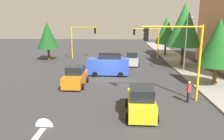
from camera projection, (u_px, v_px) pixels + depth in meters
ground_plane at (108, 79)px, 22.98m from camera, size 120.00×120.00×0.00m
sidewalk_kerb at (191, 70)px, 27.22m from camera, size 80.00×4.00×0.15m
lane_arrow_near at (41, 131)px, 11.94m from camera, size 2.40×1.10×1.10m
traffic_signal_near_left at (177, 48)px, 15.89m from camera, size 0.36×4.59×5.94m
traffic_signal_far_right at (82, 36)px, 36.09m from camera, size 0.36×4.59×5.54m
traffic_signal_far_left at (148, 37)px, 35.46m from camera, size 0.36×4.59×5.33m
street_lamp_curbside at (187, 38)px, 25.01m from camera, size 2.15×0.28×7.00m
tree_roadside_near at (218, 43)px, 19.49m from camera, size 3.59×3.59×6.53m
tree_roadside_far at (166, 30)px, 38.91m from camera, size 4.01×4.01×7.32m
tree_opposite_side at (48, 35)px, 34.42m from camera, size 3.45×3.45×6.28m
tree_roadside_mid at (184, 25)px, 28.91m from camera, size 4.87×4.87×8.93m
delivery_van_blue at (109, 65)px, 24.66m from camera, size 2.22×4.80×2.77m
car_orange at (75, 77)px, 20.51m from camera, size 4.03×2.09×1.98m
car_silver at (132, 59)px, 30.80m from camera, size 4.12×2.08×1.98m
car_yellow at (141, 102)px, 13.99m from camera, size 3.90×2.03×1.98m
pedestrian_crossing at (189, 91)px, 16.12m from camera, size 0.40×0.24×1.70m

